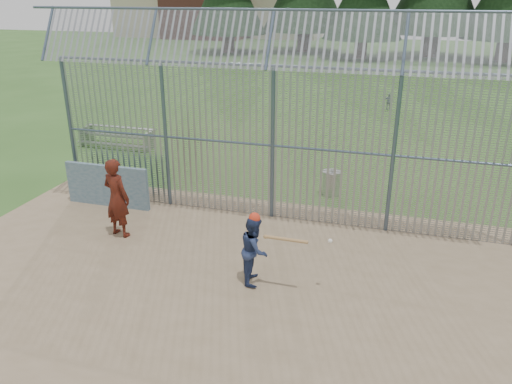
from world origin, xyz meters
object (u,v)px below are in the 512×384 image
(dugout_wall, at_px, (107,186))
(trash_can, at_px, (331,183))
(onlooker, at_px, (117,198))
(bleacher, at_px, (117,137))
(batter, at_px, (255,250))

(dugout_wall, xyz_separation_m, trash_can, (5.90, 2.61, -0.24))
(onlooker, height_order, bleacher, onlooker)
(onlooker, distance_m, trash_can, 6.26)
(batter, bearing_deg, bleacher, 34.24)
(dugout_wall, bearing_deg, bleacher, 118.50)
(batter, height_order, trash_can, batter)
(dugout_wall, distance_m, trash_can, 6.46)
(dugout_wall, xyz_separation_m, batter, (5.08, -2.63, 0.13))
(batter, relative_size, bleacher, 0.49)
(onlooker, relative_size, trash_can, 2.43)
(dugout_wall, distance_m, onlooker, 2.02)
(bleacher, bearing_deg, batter, -44.78)
(dugout_wall, xyz_separation_m, bleacher, (-2.83, 5.22, -0.21))
(batter, relative_size, onlooker, 0.73)
(batter, distance_m, trash_can, 5.32)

